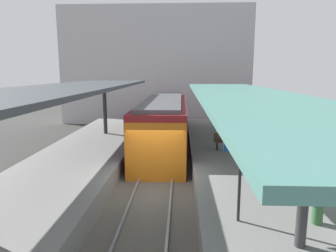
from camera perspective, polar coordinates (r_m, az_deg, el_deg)
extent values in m
plane|color=#383835|center=(12.34, -2.82, -13.26)|extent=(80.00, 80.00, 0.00)
cube|color=gray|center=(13.05, -19.98, -10.18)|extent=(4.40, 28.00, 1.00)
cube|color=gray|center=(12.40, 15.27, -11.00)|extent=(4.40, 28.00, 1.00)
cube|color=#59544C|center=(12.30, -2.83, -12.83)|extent=(3.20, 28.00, 0.20)
cube|color=slate|center=(12.32, -6.24, -11.98)|extent=(0.08, 28.00, 0.14)
cube|color=slate|center=(12.19, 0.62, -12.16)|extent=(0.08, 28.00, 0.14)
cube|color=maroon|center=(18.97, -0.80, 0.24)|extent=(2.70, 12.36, 2.90)
cube|color=orange|center=(12.94, -2.40, -5.09)|extent=(2.65, 0.08, 2.60)
cube|color=black|center=(19.04, -4.92, 1.31)|extent=(0.04, 11.37, 0.76)
cube|color=black|center=(18.88, 3.35, 1.26)|extent=(0.04, 11.37, 0.76)
cube|color=#515156|center=(18.77, -0.81, 4.91)|extent=(2.16, 11.75, 0.20)
cylinder|color=#333335|center=(19.73, -11.85, 3.12)|extent=(0.24, 0.24, 3.14)
cube|color=#3D4247|center=(13.61, -18.67, 6.77)|extent=(4.18, 21.00, 0.16)
cylinder|color=#333335|center=(7.35, 24.42, -10.26)|extent=(0.24, 0.24, 2.88)
cylinder|color=#333335|center=(19.33, 10.58, 2.62)|extent=(0.24, 0.24, 2.88)
cube|color=slate|center=(13.00, 14.63, 5.67)|extent=(4.18, 21.00, 0.16)
cube|color=black|center=(15.61, 9.21, -3.71)|extent=(0.08, 0.32, 0.40)
cube|color=black|center=(15.78, 13.19, -3.70)|extent=(0.08, 0.32, 0.40)
cube|color=#4C3823|center=(15.64, 11.24, -2.89)|extent=(1.40, 0.40, 0.06)
cube|color=#4C3823|center=(15.76, 11.17, -1.93)|extent=(1.40, 0.06, 0.40)
cylinder|color=#262628|center=(8.16, 13.40, -10.13)|extent=(0.08, 0.08, 2.20)
cube|color=navy|center=(7.89, 13.68, -3.64)|extent=(0.90, 0.06, 0.32)
cylinder|color=#386B3D|center=(8.95, 26.49, -13.54)|extent=(0.28, 0.28, 0.91)
cylinder|color=#386B3D|center=(8.68, 26.90, -8.76)|extent=(0.36, 0.36, 0.66)
sphere|color=#936B4C|center=(8.56, 27.13, -5.96)|extent=(0.22, 0.22, 0.22)
cylinder|color=maroon|center=(12.52, 22.70, -6.80)|extent=(0.28, 0.28, 0.83)
cylinder|color=maroon|center=(12.34, 22.92, -3.66)|extent=(0.36, 0.36, 0.58)
sphere|color=beige|center=(12.26, 23.05, -1.85)|extent=(0.22, 0.22, 0.22)
cube|color=#B7B2B7|center=(31.38, -2.02, 11.17)|extent=(18.00, 6.00, 11.00)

